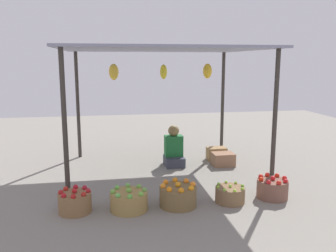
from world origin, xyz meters
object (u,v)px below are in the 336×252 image
Objects in this scene: basket_limes at (230,194)px; basket_red_tomatoes at (272,188)px; basket_oranges at (178,196)px; basket_green_apples at (129,201)px; wooden_crate_near_vendor at (217,154)px; vendor_person at (174,150)px; basket_red_apples at (75,202)px; wooden_crate_stacked_rear at (223,159)px.

basket_red_tomatoes is (0.67, 0.05, 0.03)m from basket_limes.
basket_oranges is 1.23× the size of basket_limes.
basket_red_tomatoes reaches higher than basket_green_apples.
basket_green_apples is 0.99× the size of basket_oranges.
basket_oranges reaches higher than wooden_crate_near_vendor.
vendor_person reaches higher than basket_limes.
wooden_crate_near_vendor is at bearing 94.91° from basket_red_tomatoes.
vendor_person reaches higher than basket_red_apples.
basket_green_apples reaches higher than wooden_crate_near_vendor.
vendor_person is 1.53× the size of basket_green_apples.
basket_oranges is at bearing -99.12° from vendor_person.
vendor_person is 1.79× the size of basket_red_apples.
basket_red_tomatoes is 2.13m from wooden_crate_near_vendor.
vendor_person reaches higher than basket_red_tomatoes.
basket_green_apples is (0.71, -0.05, -0.01)m from basket_red_apples.
vendor_person is at bearing 120.61° from basket_red_tomatoes.
wooden_crate_stacked_rear is at bearing 96.21° from basket_red_tomatoes.
basket_oranges is at bearing -179.92° from basket_limes.
basket_limes is (1.44, 0.02, -0.02)m from basket_green_apples.
basket_green_apples is at bearing -178.27° from basket_oranges.
basket_green_apples is at bearing -116.82° from vendor_person.
basket_green_apples is 1.25× the size of wooden_crate_stacked_rear.
basket_red_apples is 3.15m from wooden_crate_stacked_rear.
basket_red_tomatoes is at bearing 4.57° from basket_limes.
vendor_person is 2.00m from basket_limes.
basket_green_apples is at bearing -137.31° from wooden_crate_stacked_rear.
wooden_crate_stacked_rear is at bearing -90.37° from wooden_crate_near_vendor.
basket_green_apples is 1.12× the size of basket_red_tomatoes.
basket_green_apples is 2.11m from basket_red_tomatoes.
basket_oranges reaches higher than basket_red_tomatoes.
basket_oranges reaches higher than wooden_crate_stacked_rear.
vendor_person is 1.91× the size of wooden_crate_stacked_rear.
basket_red_apples is 1.39m from basket_oranges.
basket_red_apples is at bearing 179.15° from basket_limes.
basket_limes is (0.76, 0.00, -0.03)m from basket_oranges.
basket_red_tomatoes is at bearing 0.44° from basket_red_apples.
basket_red_apples is 2.82m from basket_red_tomatoes.
basket_red_tomatoes is (2.82, 0.02, 0.00)m from basket_red_apples.
vendor_person is 1.97m from basket_oranges.
basket_oranges reaches higher than basket_red_apples.
basket_red_apples is at bearing 178.64° from basket_oranges.
basket_limes is 0.67m from basket_red_tomatoes.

